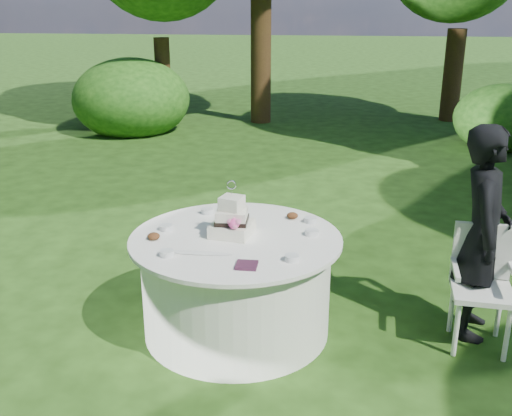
% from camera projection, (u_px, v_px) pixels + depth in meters
% --- Properties ---
extents(ground, '(80.00, 80.00, 0.00)m').
position_uv_depth(ground, '(237.00, 329.00, 4.63)').
color(ground, '#1A330D').
rests_on(ground, ground).
extents(napkins, '(0.14, 0.14, 0.02)m').
position_uv_depth(napkins, '(247.00, 265.00, 3.89)').
color(napkins, '#411C33').
rests_on(napkins, table).
extents(feather_plume, '(0.48, 0.07, 0.01)m').
position_uv_depth(feather_plume, '(199.00, 253.00, 4.08)').
color(feather_plume, silver).
rests_on(feather_plume, table).
extents(guest, '(0.49, 0.65, 1.61)m').
position_uv_depth(guest, '(482.00, 233.00, 4.35)').
color(guest, black).
rests_on(guest, ground).
extents(table, '(1.56, 1.56, 0.77)m').
position_uv_depth(table, '(236.00, 284.00, 4.50)').
color(table, white).
rests_on(table, ground).
extents(cake, '(0.33, 0.33, 0.42)m').
position_uv_depth(cake, '(232.00, 221.00, 4.37)').
color(cake, white).
rests_on(cake, table).
extents(chair, '(0.46, 0.45, 0.89)m').
position_uv_depth(chair, '(482.00, 277.00, 4.31)').
color(chair, silver).
rests_on(chair, ground).
extents(votives, '(1.19, 0.97, 0.04)m').
position_uv_depth(votives, '(242.00, 232.00, 4.40)').
color(votives, silver).
rests_on(votives, table).
extents(petal_cups, '(1.06, 0.65, 0.05)m').
position_uv_depth(petal_cups, '(226.00, 225.00, 4.53)').
color(petal_cups, '#562D16').
rests_on(petal_cups, table).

